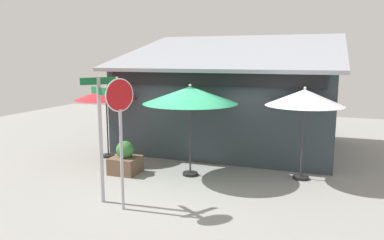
# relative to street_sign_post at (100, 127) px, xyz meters

# --- Properties ---
(ground_plane) EXTENTS (28.00, 28.00, 0.10)m
(ground_plane) POSITION_rel_street_sign_post_xyz_m (1.17, 1.50, -1.84)
(ground_plane) COLOR gray
(cafe_building) EXTENTS (7.92, 5.91, 4.31)m
(cafe_building) POSITION_rel_street_sign_post_xyz_m (1.38, 6.57, -0.17)
(cafe_building) COLOR #333D42
(cafe_building) RESTS_ON ground
(street_sign_post) EXTENTS (0.70, 0.75, 2.94)m
(street_sign_post) POSITION_rel_street_sign_post_xyz_m (0.00, 0.00, 0.00)
(street_sign_post) COLOR #A8AAB2
(street_sign_post) RESTS_ON ground
(stop_sign) EXTENTS (0.30, 0.66, 2.92)m
(stop_sign) POSITION_rel_street_sign_post_xyz_m (0.66, -0.22, 0.21)
(stop_sign) COLOR #A8AAB2
(stop_sign) RESTS_ON ground
(patio_umbrella_crimson_left) EXTENTS (2.07, 2.07, 2.42)m
(patio_umbrella_crimson_left) POSITION_rel_street_sign_post_xyz_m (-2.11, 3.50, 0.34)
(patio_umbrella_crimson_left) COLOR black
(patio_umbrella_crimson_left) RESTS_ON ground
(patio_umbrella_forest_green_center) EXTENTS (2.67, 2.67, 2.63)m
(patio_umbrella_forest_green_center) POSITION_rel_street_sign_post_xyz_m (1.22, 2.59, 0.52)
(patio_umbrella_forest_green_center) COLOR black
(patio_umbrella_forest_green_center) RESTS_ON ground
(patio_umbrella_ivory_right) EXTENTS (2.11, 2.11, 2.58)m
(patio_umbrella_ivory_right) POSITION_rel_street_sign_post_xyz_m (4.24, 3.35, 0.47)
(patio_umbrella_ivory_right) COLOR black
(patio_umbrella_ivory_right) RESTS_ON ground
(sidewalk_planter) EXTENTS (0.79, 0.79, 0.96)m
(sidewalk_planter) POSITION_rel_street_sign_post_xyz_m (-0.63, 2.12, -1.41)
(sidewalk_planter) COLOR brown
(sidewalk_planter) RESTS_ON ground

